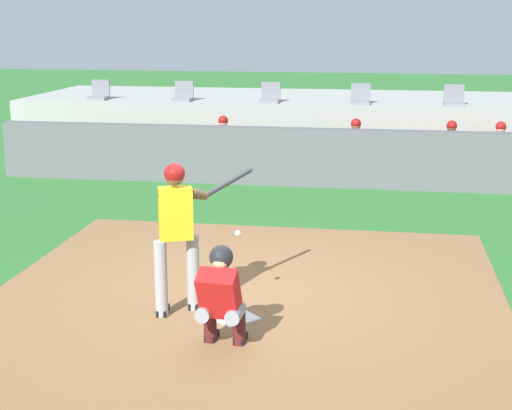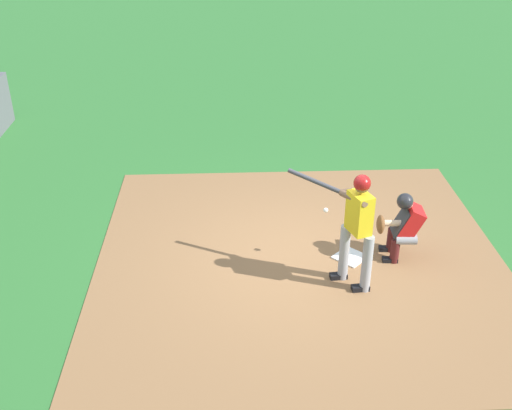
# 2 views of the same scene
# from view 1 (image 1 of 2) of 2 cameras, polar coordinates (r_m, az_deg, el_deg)

# --- Properties ---
(ground_plane) EXTENTS (80.00, 80.00, 0.00)m
(ground_plane) POSITION_cam_1_polar(r_m,az_deg,el_deg) (9.60, -0.68, -6.80)
(ground_plane) COLOR #2D6B2D
(dirt_infield) EXTENTS (6.40, 6.40, 0.01)m
(dirt_infield) POSITION_cam_1_polar(r_m,az_deg,el_deg) (9.60, -0.68, -6.77)
(dirt_infield) COLOR olive
(dirt_infield) RESTS_ON ground
(home_plate) EXTENTS (0.62, 0.62, 0.02)m
(home_plate) POSITION_cam_1_polar(r_m,az_deg,el_deg) (8.86, -1.60, -8.46)
(home_plate) COLOR white
(home_plate) RESTS_ON dirt_infield
(batter_at_plate) EXTENTS (0.97, 1.17, 1.80)m
(batter_at_plate) POSITION_cam_1_polar(r_m,az_deg,el_deg) (8.78, -5.87, -1.75)
(batter_at_plate) COLOR #99999E
(batter_at_plate) RESTS_ON ground
(catcher_crouched) EXTENTS (0.50, 1.58, 1.13)m
(catcher_crouched) POSITION_cam_1_polar(r_m,az_deg,el_deg) (7.95, -2.64, -6.62)
(catcher_crouched) COLOR gray
(catcher_crouched) RESTS_ON ground
(dugout_wall) EXTENTS (13.00, 0.30, 1.20)m
(dugout_wall) POSITION_cam_1_polar(r_m,az_deg,el_deg) (15.67, 3.46, 3.62)
(dugout_wall) COLOR #59595E
(dugout_wall) RESTS_ON ground
(dugout_bench) EXTENTS (11.80, 0.44, 0.45)m
(dugout_bench) POSITION_cam_1_polar(r_m,az_deg,el_deg) (16.72, 3.80, 2.95)
(dugout_bench) COLOR olive
(dugout_bench) RESTS_ON ground
(dugout_player_0) EXTENTS (0.49, 0.70, 1.30)m
(dugout_player_0) POSITION_cam_1_polar(r_m,az_deg,el_deg) (16.76, -2.56, 4.56)
(dugout_player_0) COLOR #939399
(dugout_player_0) RESTS_ON ground
(dugout_player_1) EXTENTS (0.49, 0.70, 1.30)m
(dugout_player_1) POSITION_cam_1_polar(r_m,az_deg,el_deg) (16.42, 7.46, 4.26)
(dugout_player_1) COLOR #939399
(dugout_player_1) RESTS_ON ground
(dugout_player_2) EXTENTS (0.49, 0.70, 1.30)m
(dugout_player_2) POSITION_cam_1_polar(r_m,az_deg,el_deg) (16.48, 14.44, 3.97)
(dugout_player_2) COLOR #939399
(dugout_player_2) RESTS_ON ground
(dugout_player_3) EXTENTS (0.49, 0.70, 1.30)m
(dugout_player_3) POSITION_cam_1_polar(r_m,az_deg,el_deg) (16.60, 17.87, 3.81)
(dugout_player_3) COLOR #939399
(dugout_player_3) RESTS_ON ground
(stands_platform) EXTENTS (15.00, 4.40, 1.40)m
(stands_platform) POSITION_cam_1_polar(r_m,az_deg,el_deg) (19.98, 4.79, 6.12)
(stands_platform) COLOR #9E9E99
(stands_platform) RESTS_ON ground
(stadium_seat_0) EXTENTS (0.46, 0.46, 0.48)m
(stadium_seat_0) POSITION_cam_1_polar(r_m,az_deg,el_deg) (19.60, -11.70, 8.18)
(stadium_seat_0) COLOR slate
(stadium_seat_0) RESTS_ON stands_platform
(stadium_seat_1) EXTENTS (0.46, 0.46, 0.48)m
(stadium_seat_1) POSITION_cam_1_polar(r_m,az_deg,el_deg) (18.94, -5.50, 8.21)
(stadium_seat_1) COLOR slate
(stadium_seat_1) RESTS_ON stands_platform
(stadium_seat_2) EXTENTS (0.46, 0.46, 0.48)m
(stadium_seat_2) POSITION_cam_1_polar(r_m,az_deg,el_deg) (18.50, 1.07, 8.14)
(stadium_seat_2) COLOR slate
(stadium_seat_2) RESTS_ON stands_platform
(stadium_seat_3) EXTENTS (0.46, 0.46, 0.48)m
(stadium_seat_3) POSITION_cam_1_polar(r_m,az_deg,el_deg) (18.32, 7.86, 7.96)
(stadium_seat_3) COLOR slate
(stadium_seat_3) RESTS_ON stands_platform
(stadium_seat_4) EXTENTS (0.46, 0.46, 0.48)m
(stadium_seat_4) POSITION_cam_1_polar(r_m,az_deg,el_deg) (18.39, 14.68, 7.66)
(stadium_seat_4) COLOR slate
(stadium_seat_4) RESTS_ON stands_platform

